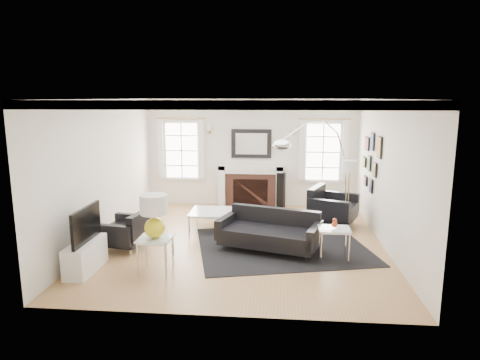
# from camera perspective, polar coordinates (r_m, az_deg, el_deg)

# --- Properties ---
(floor) EXTENTS (6.00, 6.00, 0.00)m
(floor) POSITION_cam_1_polar(r_m,az_deg,el_deg) (8.65, 0.23, -8.17)
(floor) COLOR #9E7742
(floor) RESTS_ON ground
(back_wall) EXTENTS (5.50, 0.04, 2.80)m
(back_wall) POSITION_cam_1_polar(r_m,az_deg,el_deg) (11.25, 1.53, 3.62)
(back_wall) COLOR silver
(back_wall) RESTS_ON floor
(front_wall) EXTENTS (5.50, 0.04, 2.80)m
(front_wall) POSITION_cam_1_polar(r_m,az_deg,el_deg) (5.38, -2.47, -4.47)
(front_wall) COLOR silver
(front_wall) RESTS_ON floor
(left_wall) EXTENTS (0.04, 6.00, 2.80)m
(left_wall) POSITION_cam_1_polar(r_m,az_deg,el_deg) (8.95, -17.59, 1.23)
(left_wall) COLOR silver
(left_wall) RESTS_ON floor
(right_wall) EXTENTS (0.04, 6.00, 2.80)m
(right_wall) POSITION_cam_1_polar(r_m,az_deg,el_deg) (8.52, 19.00, 0.67)
(right_wall) COLOR silver
(right_wall) RESTS_ON floor
(ceiling) EXTENTS (5.50, 6.00, 0.02)m
(ceiling) POSITION_cam_1_polar(r_m,az_deg,el_deg) (8.17, 0.25, 10.72)
(ceiling) COLOR white
(ceiling) RESTS_ON back_wall
(crown_molding) EXTENTS (5.50, 6.00, 0.12)m
(crown_molding) POSITION_cam_1_polar(r_m,az_deg,el_deg) (8.17, 0.25, 10.30)
(crown_molding) COLOR white
(crown_molding) RESTS_ON back_wall
(fireplace) EXTENTS (1.70, 0.69, 1.11)m
(fireplace) POSITION_cam_1_polar(r_m,az_deg,el_deg) (11.19, 1.44, -0.87)
(fireplace) COLOR white
(fireplace) RESTS_ON floor
(mantel_mirror) EXTENTS (1.05, 0.07, 0.75)m
(mantel_mirror) POSITION_cam_1_polar(r_m,az_deg,el_deg) (11.18, 1.52, 4.86)
(mantel_mirror) COLOR black
(mantel_mirror) RESTS_ON back_wall
(window_left) EXTENTS (1.24, 0.15, 1.62)m
(window_left) POSITION_cam_1_polar(r_m,az_deg,el_deg) (11.46, -7.78, 3.95)
(window_left) COLOR white
(window_left) RESTS_ON back_wall
(window_right) EXTENTS (1.24, 0.15, 1.62)m
(window_right) POSITION_cam_1_polar(r_m,az_deg,el_deg) (11.23, 11.00, 3.71)
(window_right) COLOR white
(window_right) RESTS_ON back_wall
(gallery_wall) EXTENTS (0.04, 1.73, 1.29)m
(gallery_wall) POSITION_cam_1_polar(r_m,az_deg,el_deg) (9.74, 17.07, 2.80)
(gallery_wall) COLOR black
(gallery_wall) RESTS_ON right_wall
(tv_unit) EXTENTS (0.35, 1.00, 1.09)m
(tv_unit) POSITION_cam_1_polar(r_m,az_deg,el_deg) (7.59, -19.89, -9.00)
(tv_unit) COLOR white
(tv_unit) RESTS_ON floor
(area_rug) EXTENTS (3.66, 3.27, 0.01)m
(area_rug) POSITION_cam_1_polar(r_m,az_deg,el_deg) (8.42, 5.60, -8.71)
(area_rug) COLOR black
(area_rug) RESTS_ON floor
(sofa) EXTENTS (2.04, 1.36, 0.61)m
(sofa) POSITION_cam_1_polar(r_m,az_deg,el_deg) (8.13, 4.04, -6.99)
(sofa) COLOR black
(sofa) RESTS_ON floor
(armchair_left) EXTENTS (0.94, 1.01, 0.60)m
(armchair_left) POSITION_cam_1_polar(r_m,az_deg,el_deg) (8.43, -14.89, -6.68)
(armchair_left) COLOR black
(armchair_left) RESTS_ON floor
(armchair_right) EXTENTS (1.25, 1.32, 0.71)m
(armchair_right) POSITION_cam_1_polar(r_m,az_deg,el_deg) (9.85, 11.99, -3.63)
(armchair_right) COLOR black
(armchair_right) RESTS_ON floor
(coffee_table) EXTENTS (0.93, 0.93, 0.41)m
(coffee_table) POSITION_cam_1_polar(r_m,az_deg,el_deg) (9.32, -3.74, -4.34)
(coffee_table) COLOR silver
(coffee_table) RESTS_ON floor
(side_table_left) EXTENTS (0.53, 0.53, 0.59)m
(side_table_left) POSITION_cam_1_polar(r_m,az_deg,el_deg) (7.18, -11.22, -8.39)
(side_table_left) COLOR silver
(side_table_left) RESTS_ON floor
(nesting_table) EXTENTS (0.54, 0.46, 0.60)m
(nesting_table) POSITION_cam_1_polar(r_m,az_deg,el_deg) (7.67, 12.43, -7.18)
(nesting_table) COLOR silver
(nesting_table) RESTS_ON floor
(gourd_lamp) EXTENTS (0.45, 0.45, 0.72)m
(gourd_lamp) POSITION_cam_1_polar(r_m,az_deg,el_deg) (7.02, -11.38, -4.38)
(gourd_lamp) COLOR yellow
(gourd_lamp) RESTS_ON side_table_left
(orange_vase) EXTENTS (0.10, 0.10, 0.17)m
(orange_vase) POSITION_cam_1_polar(r_m,az_deg,el_deg) (7.61, 12.49, -5.65)
(orange_vase) COLOR red
(orange_vase) RESTS_ON nesting_table
(arc_floor_lamp) EXTENTS (1.74, 1.61, 2.46)m
(arc_floor_lamp) POSITION_cam_1_polar(r_m,az_deg,el_deg) (8.90, 10.11, 1.07)
(arc_floor_lamp) COLOR silver
(arc_floor_lamp) RESTS_ON floor
(stick_floor_lamp) EXTENTS (0.31, 0.31, 1.54)m
(stick_floor_lamp) POSITION_cam_1_polar(r_m,az_deg,el_deg) (9.26, 14.41, 1.29)
(stick_floor_lamp) COLOR #AA7C3B
(stick_floor_lamp) RESTS_ON floor
(speaker_tower) EXTENTS (0.23, 0.23, 0.95)m
(speaker_tower) POSITION_cam_1_polar(r_m,az_deg,el_deg) (11.05, 5.48, -1.44)
(speaker_tower) COLOR black
(speaker_tower) RESTS_ON floor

